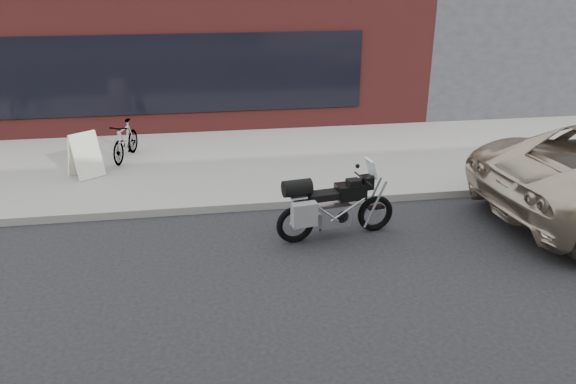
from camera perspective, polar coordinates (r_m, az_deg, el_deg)
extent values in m
plane|color=black|center=(7.20, 2.90, -14.72)|extent=(120.00, 120.00, 0.00)
cube|color=gray|center=(13.38, -3.13, 3.70)|extent=(44.00, 6.00, 0.15)
cube|color=#501A1A|center=(19.75, -11.49, 15.82)|extent=(14.00, 10.00, 4.50)
cube|color=black|center=(14.85, -11.94, 11.61)|extent=(10.00, 0.08, 2.00)
cube|color=#2B2B30|center=(22.65, 21.93, 17.41)|extent=(10.00, 10.00, 6.00)
torus|color=black|center=(9.28, 0.74, -3.32)|extent=(0.66, 0.20, 0.65)
torus|color=black|center=(9.80, 8.85, -2.17)|extent=(0.66, 0.20, 0.65)
cube|color=#B7B7BC|center=(9.46, 4.65, -2.29)|extent=(0.57, 0.37, 0.37)
cube|color=black|center=(9.42, 6.36, 0.08)|extent=(0.53, 0.38, 0.25)
cube|color=black|center=(9.25, 3.61, -0.37)|extent=(0.57, 0.35, 0.12)
cube|color=black|center=(9.17, 1.61, -1.07)|extent=(0.32, 0.26, 0.14)
cube|color=black|center=(9.49, 8.01, 0.99)|extent=(0.21, 0.26, 0.21)
cube|color=silver|center=(9.43, 8.46, 2.41)|extent=(0.18, 0.31, 0.33)
cylinder|color=black|center=(9.43, 7.66, 1.33)|extent=(0.13, 0.68, 0.03)
cube|color=#B7B7BC|center=(9.08, 0.93, -0.37)|extent=(0.31, 0.33, 0.03)
cube|color=slate|center=(8.97, 1.66, -2.30)|extent=(0.43, 0.23, 0.39)
cylinder|color=black|center=(9.03, 0.93, 0.43)|extent=(0.50, 0.34, 0.27)
cylinder|color=#B7B7BC|center=(9.49, 2.11, -2.59)|extent=(0.54, 0.16, 0.19)
imported|color=gray|center=(13.30, -16.20, 5.05)|extent=(0.77, 1.52, 0.88)
cube|color=white|center=(12.37, -19.72, 3.49)|extent=(0.64, 0.59, 0.94)
cube|color=white|center=(12.59, -20.24, 3.73)|extent=(0.64, 0.59, 0.94)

